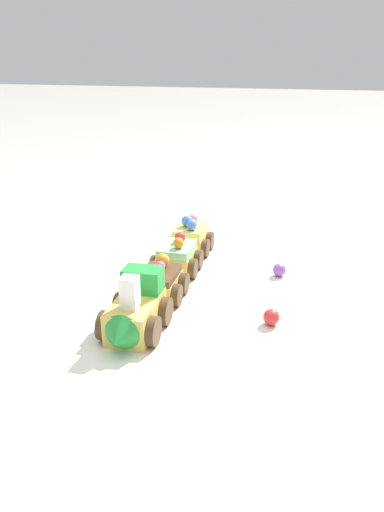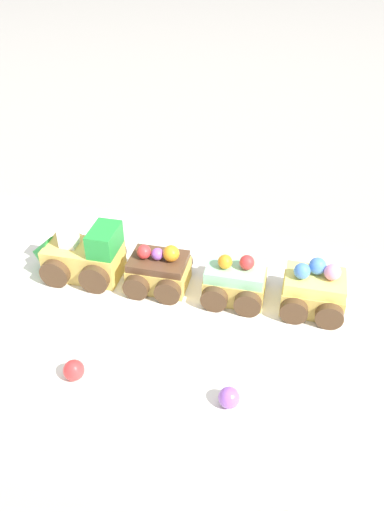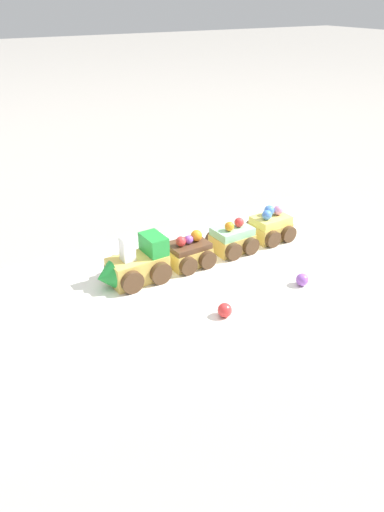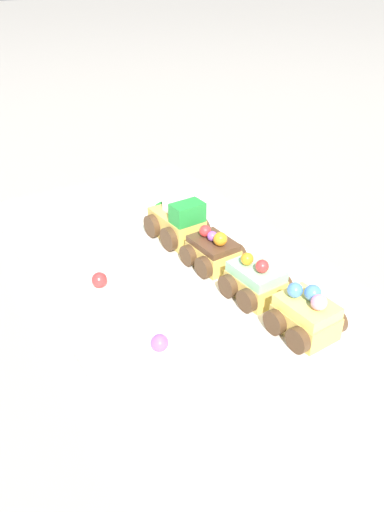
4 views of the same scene
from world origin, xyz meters
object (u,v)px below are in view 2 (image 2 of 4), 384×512
object	(u,v)px
cake_train_locomotive	(79,256)
cake_car_mint	(235,281)
cake_car_chocolate	(159,271)
cake_car_lemon	(313,291)
gumball_purple	(229,398)
gumball_red	(74,370)

from	to	relation	value
cake_train_locomotive	cake_car_mint	xyz separation A→B (m)	(-0.19, -0.01, -0.00)
cake_car_chocolate	cake_car_lemon	size ratio (longest dim) A/B	1.00
gumball_purple	gumball_red	distance (m)	0.15
cake_train_locomotive	gumball_purple	distance (m)	0.27
cake_car_lemon	gumball_purple	world-z (taller)	cake_car_lemon
gumball_red	cake_train_locomotive	bearing A→B (deg)	-66.06
cake_train_locomotive	gumball_purple	world-z (taller)	cake_train_locomotive
cake_car_lemon	gumball_purple	size ratio (longest dim) A/B	3.66
cake_car_mint	gumball_purple	world-z (taller)	cake_car_mint
cake_car_mint	gumball_red	size ratio (longest dim) A/B	3.53
cake_train_locomotive	cake_car_lemon	bearing A→B (deg)	-179.99
cake_train_locomotive	cake_car_chocolate	world-z (taller)	cake_train_locomotive
cake_car_mint	gumball_purple	size ratio (longest dim) A/B	3.66
cake_car_chocolate	gumball_red	world-z (taller)	cake_car_chocolate
cake_car_lemon	gumball_red	xyz separation A→B (m)	(0.21, 0.17, -0.01)
cake_car_lemon	gumball_red	world-z (taller)	cake_car_lemon
cake_car_lemon	gumball_red	bearing A→B (deg)	35.54
gumball_purple	gumball_red	size ratio (longest dim) A/B	0.97
cake_train_locomotive	gumball_purple	xyz separation A→B (m)	(-0.22, 0.15, -0.02)
cake_car_lemon	gumball_red	distance (m)	0.27
cake_train_locomotive	gumball_red	distance (m)	0.17
cake_car_mint	gumball_red	xyz separation A→B (m)	(0.12, 0.17, -0.01)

